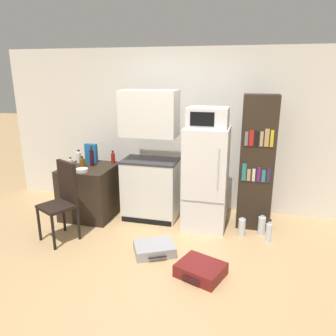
{
  "coord_description": "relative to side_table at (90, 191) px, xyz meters",
  "views": [
    {
      "loc": [
        1.05,
        -3.08,
        2.17
      ],
      "look_at": [
        0.06,
        0.85,
        0.97
      ],
      "focal_mm": 35.0,
      "sensor_mm": 36.0,
      "label": 1
    }
  ],
  "objects": [
    {
      "name": "bottle_amber_beer",
      "position": [
        -0.1,
        -0.01,
        0.46
      ],
      "size": [
        0.08,
        0.08,
        0.16
      ],
      "color": "brown",
      "rests_on": "side_table"
    },
    {
      "name": "bookshelf",
      "position": [
        2.45,
        0.23,
        0.55
      ],
      "size": [
        0.46,
        0.32,
        1.88
      ],
      "color": "#2D2319",
      "rests_on": "ground_plane"
    },
    {
      "name": "bottle_wine_dark",
      "position": [
        0.03,
        0.07,
        0.52
      ],
      "size": [
        0.06,
        0.06,
        0.31
      ],
      "color": "black",
      "rests_on": "side_table"
    },
    {
      "name": "chair",
      "position": [
        0.01,
        -0.75,
        0.22
      ],
      "size": [
        0.54,
        0.54,
        1.05
      ],
      "rotation": [
        0.0,
        0.0,
        -0.48
      ],
      "color": "black",
      "rests_on": "ground_plane"
    },
    {
      "name": "bottle_clear_short",
      "position": [
        -0.23,
        -0.11,
        0.46
      ],
      "size": [
        0.07,
        0.07,
        0.16
      ],
      "color": "silver",
      "rests_on": "side_table"
    },
    {
      "name": "water_bottle_front",
      "position": [
        2.31,
        -0.12,
        -0.26
      ],
      "size": [
        0.09,
        0.09,
        0.31
      ],
      "color": "silver",
      "rests_on": "ground_plane"
    },
    {
      "name": "side_table",
      "position": [
        0.0,
        0.0,
        0.0
      ],
      "size": [
        0.75,
        0.77,
        0.79
      ],
      "color": "#2D2319",
      "rests_on": "ground_plane"
    },
    {
      "name": "suitcase_small_flat",
      "position": [
        1.9,
        -1.17,
        -0.32
      ],
      "size": [
        0.59,
        0.54,
        0.14
      ],
      "rotation": [
        0.0,
        0.0,
        -0.37
      ],
      "color": "maroon",
      "rests_on": "ground_plane"
    },
    {
      "name": "suitcase_large_flat",
      "position": [
        1.28,
        -0.85,
        -0.33
      ],
      "size": [
        0.59,
        0.55,
        0.12
      ],
      "rotation": [
        0.0,
        0.0,
        0.47
      ],
      "color": "#99999E",
      "rests_on": "ground_plane"
    },
    {
      "name": "cereal_box",
      "position": [
        -0.06,
        0.23,
        0.54
      ],
      "size": [
        0.19,
        0.07,
        0.3
      ],
      "color": "#1E66A8",
      "rests_on": "side_table"
    },
    {
      "name": "kitchen_hutch",
      "position": [
        0.93,
        0.14,
        0.49
      ],
      "size": [
        0.82,
        0.5,
        1.92
      ],
      "color": "silver",
      "rests_on": "ground_plane"
    },
    {
      "name": "wall_back",
      "position": [
        1.47,
        0.79,
        0.87
      ],
      "size": [
        6.4,
        0.1,
        2.52
      ],
      "color": "white",
      "rests_on": "ground_plane"
    },
    {
      "name": "bottle_ketchup_red",
      "position": [
        0.28,
        0.29,
        0.47
      ],
      "size": [
        0.06,
        0.06,
        0.2
      ],
      "color": "#AD1914",
      "rests_on": "side_table"
    },
    {
      "name": "water_bottle_middle",
      "position": [
        2.57,
        -0.02,
        -0.26
      ],
      "size": [
        0.1,
        0.1,
        0.33
      ],
      "color": "silver",
      "rests_on": "ground_plane"
    },
    {
      "name": "water_bottle_back",
      "position": [
        2.66,
        -0.2,
        -0.26
      ],
      "size": [
        0.08,
        0.08,
        0.32
      ],
      "color": "silver",
      "rests_on": "ground_plane"
    },
    {
      "name": "ground_plane",
      "position": [
        1.27,
        -1.21,
        -0.39
      ],
      "size": [
        24.0,
        24.0,
        0.0
      ],
      "primitive_type": "plane",
      "color": "tan"
    },
    {
      "name": "refrigerator",
      "position": [
        1.77,
        0.07,
        0.33
      ],
      "size": [
        0.6,
        0.65,
        1.45
      ],
      "color": "white",
      "rests_on": "ground_plane"
    },
    {
      "name": "microwave",
      "position": [
        1.77,
        0.07,
        1.19
      ],
      "size": [
        0.54,
        0.41,
        0.26
      ],
      "color": "silver",
      "rests_on": "refrigerator"
    },
    {
      "name": "bottle_milk_white",
      "position": [
        -0.24,
        0.16,
        0.48
      ],
      "size": [
        0.07,
        0.07,
        0.21
      ],
      "color": "white",
      "rests_on": "side_table"
    },
    {
      "name": "bowl",
      "position": [
        0.03,
        -0.26,
        0.42
      ],
      "size": [
        0.17,
        0.17,
        0.05
      ],
      "color": "silver",
      "rests_on": "side_table"
    }
  ]
}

